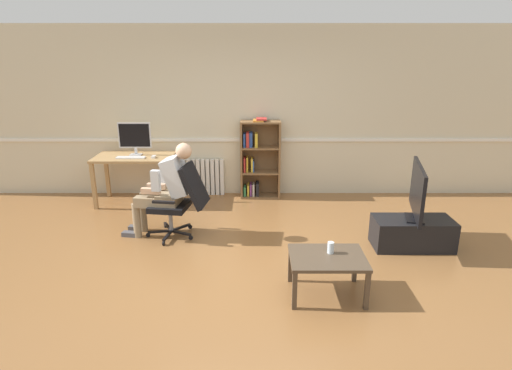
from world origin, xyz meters
TOP-DOWN VIEW (x-y plane):
  - ground_plane at (0.00, 0.00)m, footprint 18.00×18.00m
  - back_wall at (0.00, 2.65)m, footprint 12.00×0.13m
  - computer_desk at (-1.74, 2.15)m, footprint 1.19×0.68m
  - imac_monitor at (-1.73, 2.23)m, footprint 0.50×0.14m
  - keyboard at (-1.75, 2.01)m, footprint 0.43×0.12m
  - computer_mouse at (-1.41, 2.03)m, footprint 0.06×0.10m
  - bookshelf at (0.17, 2.44)m, footprint 0.64×0.29m
  - radiator at (-0.78, 2.54)m, footprint 0.76×0.08m
  - office_chair at (-0.81, 0.85)m, footprint 0.83×0.62m
  - person_seated at (-1.00, 0.88)m, footprint 0.96×0.44m
  - tv_stand at (2.05, 0.54)m, footprint 0.95×0.44m
  - tv_screen at (2.05, 0.54)m, footprint 0.27×0.97m
  - coffee_table at (0.83, -0.52)m, footprint 0.73×0.56m
  - drinking_glass at (0.87, -0.45)m, footprint 0.06×0.06m

SIDE VIEW (x-z plane):
  - ground_plane at x=0.00m, z-range 0.00..0.00m
  - tv_stand at x=2.05m, z-range 0.00..0.37m
  - radiator at x=-0.78m, z-range 0.00..0.60m
  - coffee_table at x=0.83m, z-range 0.15..0.57m
  - drinking_glass at x=0.87m, z-range 0.42..0.53m
  - office_chair at x=-0.81m, z-range 0.04..1.01m
  - bookshelf at x=0.17m, z-range -0.02..1.28m
  - computer_desk at x=-1.74m, z-range 0.27..1.03m
  - person_seated at x=-1.00m, z-range 0.04..1.27m
  - tv_screen at x=2.05m, z-range 0.38..1.05m
  - keyboard at x=-1.75m, z-range 0.76..0.78m
  - computer_mouse at x=-1.41m, z-range 0.76..0.79m
  - imac_monitor at x=-1.73m, z-range 0.79..1.30m
  - back_wall at x=0.00m, z-range 0.00..2.70m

